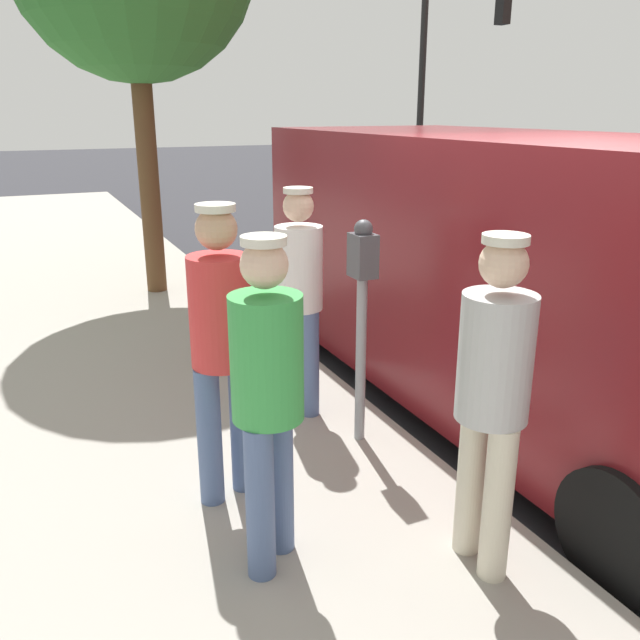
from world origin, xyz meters
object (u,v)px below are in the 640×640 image
at_px(parking_meter_near, 362,295).
at_px(parked_van, 510,266).
at_px(pedestrian_in_white, 299,288).
at_px(traffic_light_corner, 453,56).
at_px(pedestrian_in_green, 267,388).
at_px(pedestrian_in_gray, 493,387).
at_px(pedestrian_in_red, 221,337).

bearing_deg(parking_meter_near, parked_van, -166.98).
bearing_deg(parking_meter_near, pedestrian_in_white, -71.97).
distance_m(pedestrian_in_white, parked_van, 1.71).
height_order(parking_meter_near, traffic_light_corner, traffic_light_corner).
bearing_deg(pedestrian_in_green, parked_van, -152.41).
distance_m(pedestrian_in_gray, pedestrian_in_white, 2.00).
bearing_deg(pedestrian_in_white, parking_meter_near, 108.03).
distance_m(parking_meter_near, parked_van, 1.54).
height_order(parking_meter_near, pedestrian_in_red, pedestrian_in_red).
height_order(parking_meter_near, pedestrian_in_white, pedestrian_in_white).
bearing_deg(parked_van, traffic_light_corner, -122.67).
bearing_deg(pedestrian_in_red, parked_van, -165.84).
xyz_separation_m(pedestrian_in_red, pedestrian_in_white, (-0.84, -0.88, -0.03)).
xyz_separation_m(pedestrian_in_green, traffic_light_corner, (-8.83, -11.17, 2.42)).
relative_size(pedestrian_in_red, pedestrian_in_white, 1.03).
bearing_deg(pedestrian_in_red, pedestrian_in_white, -133.39).
distance_m(pedestrian_in_red, traffic_light_corner, 13.94).
relative_size(pedestrian_in_gray, pedestrian_in_white, 1.00).
height_order(pedestrian_in_gray, pedestrian_in_green, pedestrian_in_gray).
bearing_deg(parked_van, pedestrian_in_green, 27.59).
bearing_deg(pedestrian_in_gray, pedestrian_in_white, -86.37).
bearing_deg(pedestrian_in_green, pedestrian_in_white, -117.68).
height_order(parking_meter_near, pedestrian_in_gray, pedestrian_in_gray).
height_order(pedestrian_in_gray, pedestrian_in_white, same).
relative_size(parked_van, traffic_light_corner, 1.00).
distance_m(parking_meter_near, pedestrian_in_red, 1.07).
distance_m(pedestrian_in_red, pedestrian_in_green, 0.67).
bearing_deg(pedestrian_in_green, pedestrian_in_gray, 154.87).
bearing_deg(pedestrian_in_green, traffic_light_corner, -128.33).
bearing_deg(parked_van, pedestrian_in_gray, 48.25).
relative_size(pedestrian_in_red, traffic_light_corner, 0.33).
relative_size(pedestrian_in_white, traffic_light_corner, 0.32).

